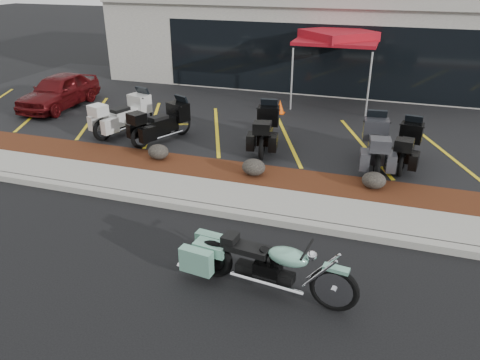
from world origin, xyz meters
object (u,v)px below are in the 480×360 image
(touring_white, at_px, (143,107))
(popup_canopy, at_px, (338,38))
(parked_car, at_px, (59,91))
(hero_cruiser, at_px, (335,283))
(traffic_cone, at_px, (280,107))

(touring_white, bearing_deg, popup_canopy, -29.66)
(touring_white, relative_size, parked_car, 0.63)
(hero_cruiser, distance_m, popup_canopy, 11.39)
(traffic_cone, bearing_deg, hero_cruiser, -71.54)
(parked_car, bearing_deg, traffic_cone, 11.87)
(hero_cruiser, bearing_deg, parked_car, 151.44)
(parked_car, bearing_deg, touring_white, -15.37)
(parked_car, distance_m, traffic_cone, 7.74)
(hero_cruiser, xyz_separation_m, parked_car, (-10.64, 7.56, 0.23))
(touring_white, distance_m, traffic_cone, 4.58)
(touring_white, bearing_deg, parked_car, 94.53)
(hero_cruiser, distance_m, traffic_cone, 9.76)
(touring_white, xyz_separation_m, parked_car, (-3.87, 1.01, -0.05))
(hero_cruiser, bearing_deg, popup_canopy, 104.90)
(hero_cruiser, height_order, popup_canopy, popup_canopy)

